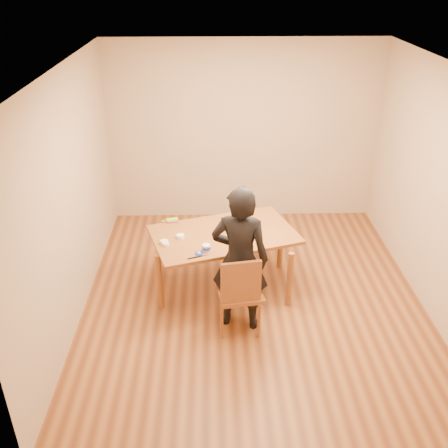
{
  "coord_description": "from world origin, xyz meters",
  "views": [
    {
      "loc": [
        -0.48,
        -4.89,
        3.62
      ],
      "look_at": [
        -0.34,
        0.23,
        0.9
      ],
      "focal_mm": 40.0,
      "sensor_mm": 36.0,
      "label": 1
    }
  ],
  "objects_px": {
    "dining_chair": "(240,292)",
    "dining_table": "(224,235)",
    "cake_plate": "(234,226)",
    "cake": "(234,223)",
    "person": "(240,260)"
  },
  "relations": [
    {
      "from": "dining_table",
      "to": "cake",
      "type": "relative_size",
      "value": 7.77
    },
    {
      "from": "cake",
      "to": "dining_chair",
      "type": "bearing_deg",
      "value": -88.4
    },
    {
      "from": "cake_plate",
      "to": "cake",
      "type": "xyz_separation_m",
      "value": [
        0.0,
        0.0,
        0.04
      ]
    },
    {
      "from": "dining_chair",
      "to": "person",
      "type": "relative_size",
      "value": 0.28
    },
    {
      "from": "dining_chair",
      "to": "dining_table",
      "type": "bearing_deg",
      "value": 91.79
    },
    {
      "from": "cake_plate",
      "to": "cake",
      "type": "relative_size",
      "value": 1.31
    },
    {
      "from": "cake_plate",
      "to": "cake",
      "type": "height_order",
      "value": "cake"
    },
    {
      "from": "dining_chair",
      "to": "cake",
      "type": "distance_m",
      "value": 0.99
    },
    {
      "from": "cake",
      "to": "dining_table",
      "type": "bearing_deg",
      "value": -129.36
    },
    {
      "from": "cake_plate",
      "to": "person",
      "type": "distance_m",
      "value": 0.88
    },
    {
      "from": "dining_table",
      "to": "cake",
      "type": "bearing_deg",
      "value": 32.97
    },
    {
      "from": "dining_table",
      "to": "cake_plate",
      "type": "xyz_separation_m",
      "value": [
        0.12,
        0.15,
        0.03
      ]
    },
    {
      "from": "cake_plate",
      "to": "person",
      "type": "xyz_separation_m",
      "value": [
        0.03,
        -0.88,
        0.07
      ]
    },
    {
      "from": "dining_table",
      "to": "dining_chair",
      "type": "relative_size",
      "value": 3.59
    },
    {
      "from": "dining_chair",
      "to": "person",
      "type": "xyz_separation_m",
      "value": [
        0.0,
        0.05,
        0.39
      ]
    }
  ]
}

